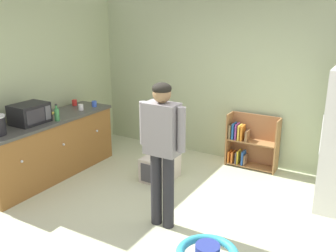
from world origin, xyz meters
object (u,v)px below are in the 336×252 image
(banana_bunch, at_px, (51,113))
(pet_carrier, at_px, (160,168))
(blue_cup, at_px, (94,104))
(standing_person, at_px, (162,143))
(kitchen_counter, at_px, (49,148))
(bookshelf, at_px, (249,144))
(microwave, at_px, (30,114))
(red_cup, at_px, (75,103))
(white_cup, at_px, (81,107))
(green_glass_bottle, at_px, (57,114))

(banana_bunch, bearing_deg, pet_carrier, 19.39)
(banana_bunch, distance_m, blue_cup, 0.75)
(standing_person, bearing_deg, pet_carrier, 122.59)
(kitchen_counter, xyz_separation_m, standing_person, (2.17, -0.31, 0.57))
(bookshelf, relative_size, microwave, 1.77)
(standing_person, relative_size, pet_carrier, 3.07)
(banana_bunch, relative_size, blue_cup, 1.64)
(kitchen_counter, relative_size, blue_cup, 23.49)
(kitchen_counter, bearing_deg, red_cup, 104.22)
(banana_bunch, height_order, red_cup, red_cup)
(red_cup, xyz_separation_m, blue_cup, (0.34, 0.10, 0.00))
(red_cup, bearing_deg, banana_bunch, -78.47)
(kitchen_counter, xyz_separation_m, bookshelf, (2.47, 1.87, -0.07))
(pet_carrier, bearing_deg, standing_person, -57.41)
(standing_person, bearing_deg, microwave, 178.73)
(white_cup, bearing_deg, pet_carrier, 4.55)
(kitchen_counter, height_order, banana_bunch, banana_bunch)
(white_cup, bearing_deg, microwave, -97.47)
(bookshelf, bearing_deg, kitchen_counter, -142.88)
(standing_person, height_order, green_glass_bottle, standing_person)
(green_glass_bottle, distance_m, white_cup, 0.63)
(microwave, bearing_deg, blue_cup, 82.71)
(standing_person, xyz_separation_m, white_cup, (-2.07, 0.94, -0.07))
(standing_person, height_order, pet_carrier, standing_person)
(kitchen_counter, xyz_separation_m, blue_cup, (0.14, 0.90, 0.50))
(blue_cup, bearing_deg, microwave, -97.29)
(standing_person, distance_m, green_glass_bottle, 1.97)
(pet_carrier, xyz_separation_m, banana_bunch, (-1.58, -0.55, 0.75))
(microwave, height_order, red_cup, microwave)
(red_cup, bearing_deg, bookshelf, 21.72)
(standing_person, relative_size, banana_bunch, 10.86)
(kitchen_counter, relative_size, banana_bunch, 14.31)
(green_glass_bottle, height_order, red_cup, green_glass_bottle)
(kitchen_counter, relative_size, green_glass_bottle, 9.07)
(kitchen_counter, relative_size, microwave, 4.65)
(pet_carrier, relative_size, white_cup, 5.81)
(white_cup, bearing_deg, green_glass_bottle, -78.96)
(pet_carrier, xyz_separation_m, microwave, (-1.51, -1.00, 0.86))
(bookshelf, relative_size, green_glass_bottle, 3.46)
(white_cup, height_order, blue_cup, same)
(red_cup, bearing_deg, white_cup, -30.39)
(kitchen_counter, distance_m, microwave, 0.65)
(standing_person, distance_m, red_cup, 2.63)
(microwave, bearing_deg, banana_bunch, 98.12)
(pet_carrier, height_order, banana_bunch, banana_bunch)
(kitchen_counter, bearing_deg, microwave, -92.77)
(microwave, relative_size, white_cup, 5.05)
(banana_bunch, relative_size, white_cup, 1.64)
(bookshelf, distance_m, pet_carrier, 1.51)
(bookshelf, xyz_separation_m, green_glass_bottle, (-2.25, -1.86, 0.62))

